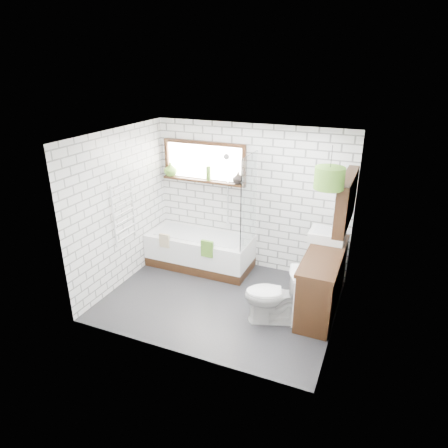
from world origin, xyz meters
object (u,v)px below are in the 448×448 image
at_px(basin, 327,235).
at_px(toilet, 274,295).
at_px(bathtub, 200,250).
at_px(vanity, 322,281).
at_px(pendant, 329,178).

distance_m(basin, toilet, 1.30).
relative_size(bathtub, vanity, 1.16).
xyz_separation_m(bathtub, vanity, (2.23, -0.48, 0.16)).
relative_size(bathtub, pendant, 4.98).
bearing_deg(vanity, pendant, -89.51).
bearing_deg(vanity, basin, 97.46).
relative_size(bathtub, basin, 3.56).
bearing_deg(pendant, bathtub, 158.08).
bearing_deg(toilet, vanity, 117.99).
height_order(vanity, toilet, vanity).
distance_m(toilet, pendant, 1.79).
distance_m(vanity, toilet, 0.82).
bearing_deg(bathtub, vanity, -12.26).
distance_m(basin, pendant, 1.42).
height_order(vanity, pendant, pendant).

